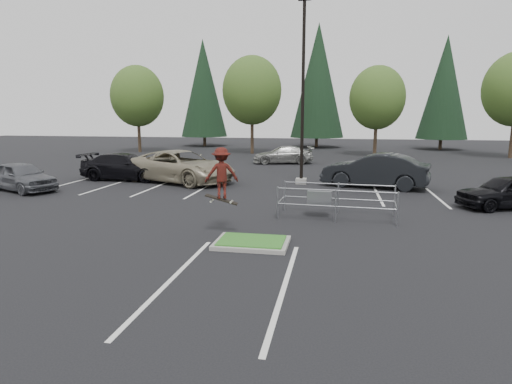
% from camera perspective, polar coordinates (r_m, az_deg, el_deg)
% --- Properties ---
extents(ground, '(120.00, 120.00, 0.00)m').
position_cam_1_polar(ground, '(13.00, -0.56, -7.05)').
color(ground, black).
rests_on(ground, ground).
extents(grass_median, '(2.20, 1.60, 0.16)m').
position_cam_1_polar(grass_median, '(12.98, -0.56, -6.73)').
color(grass_median, gray).
rests_on(grass_median, ground).
extents(stall_lines, '(22.62, 17.60, 0.01)m').
position_cam_1_polar(stall_lines, '(18.98, -1.04, -1.50)').
color(stall_lines, white).
rests_on(stall_lines, ground).
extents(light_pole, '(0.70, 0.60, 10.12)m').
position_cam_1_polar(light_pole, '(24.26, 6.24, 11.82)').
color(light_pole, gray).
rests_on(light_pole, ground).
extents(decid_a, '(5.44, 5.44, 8.91)m').
position_cam_1_polar(decid_a, '(46.92, -15.52, 11.97)').
color(decid_a, '#38281C').
rests_on(decid_a, ground).
extents(decid_b, '(5.89, 5.89, 9.64)m').
position_cam_1_polar(decid_b, '(43.59, -0.53, 13.10)').
color(decid_b, '#38281C').
rests_on(decid_b, ground).
extents(decid_c, '(5.12, 5.12, 8.38)m').
position_cam_1_polar(decid_c, '(42.18, 15.84, 11.75)').
color(decid_c, '#38281C').
rests_on(decid_c, ground).
extents(conif_a, '(5.72, 5.72, 13.00)m').
position_cam_1_polar(conif_a, '(54.79, -7.01, 13.55)').
color(conif_a, '#38281C').
rests_on(conif_a, ground).
extents(conif_b, '(6.38, 6.38, 14.50)m').
position_cam_1_polar(conif_b, '(52.88, 8.25, 14.46)').
color(conif_b, '#38281C').
rests_on(conif_b, ground).
extents(conif_c, '(5.50, 5.50, 12.50)m').
position_cam_1_polar(conif_c, '(53.04, 23.85, 12.61)').
color(conif_c, '#38281C').
rests_on(conif_c, ground).
extents(cart_corral, '(4.44, 1.83, 1.23)m').
position_cam_1_polar(cart_corral, '(16.50, 9.03, -0.68)').
color(cart_corral, gray).
rests_on(cart_corral, ground).
extents(skateboarder, '(1.21, 0.92, 1.86)m').
position_cam_1_polar(skateboarder, '(13.79, -4.67, 2.49)').
color(skateboarder, black).
rests_on(skateboarder, ground).
extents(car_l_tan, '(7.33, 5.38, 1.85)m').
position_cam_1_polar(car_l_tan, '(25.28, -10.11, 3.40)').
color(car_l_tan, gray).
rests_on(car_l_tan, ground).
extents(car_l_black, '(5.58, 2.44, 1.60)m').
position_cam_1_polar(car_l_black, '(26.91, -16.95, 3.25)').
color(car_l_black, black).
rests_on(car_l_black, ground).
extents(car_l_grey, '(4.73, 3.35, 1.49)m').
position_cam_1_polar(car_l_grey, '(25.12, -28.82, 1.84)').
color(car_l_grey, '#52545B').
rests_on(car_l_grey, ground).
extents(car_r_charc, '(5.89, 3.27, 1.84)m').
position_cam_1_polar(car_r_charc, '(23.95, 15.57, 2.80)').
color(car_r_charc, black).
rests_on(car_r_charc, ground).
extents(car_r_black, '(4.43, 2.97, 1.40)m').
position_cam_1_polar(car_r_black, '(20.77, 30.55, 0.05)').
color(car_r_black, black).
rests_on(car_r_black, ground).
extents(car_far_silver, '(5.10, 2.92, 1.39)m').
position_cam_1_polar(car_far_silver, '(34.57, 3.71, 4.96)').
color(car_far_silver, gray).
rests_on(car_far_silver, ground).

